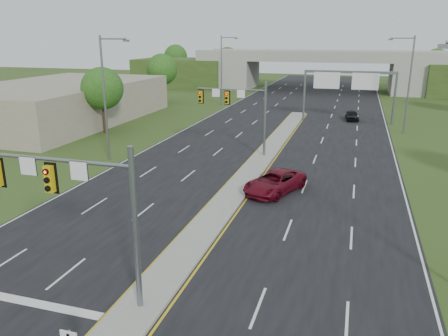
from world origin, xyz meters
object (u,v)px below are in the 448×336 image
object	(u,v)px
signal_mast_far	(241,106)
car_far_c	(352,115)
sign_gantry	(348,82)
signal_mast_near	(82,198)
overpass	(319,73)
car_far_a	(275,182)

from	to	relation	value
signal_mast_far	car_far_c	xyz separation A→B (m)	(9.79, 21.78, -4.05)
sign_gantry	signal_mast_near	bearing A→B (deg)	-101.25
signal_mast_far	overpass	xyz separation A→B (m)	(2.26, 55.07, -1.17)
signal_mast_near	car_far_c	size ratio (longest dim) A/B	1.81
signal_mast_far	car_far_c	size ratio (longest dim) A/B	1.81
signal_mast_near	sign_gantry	distance (m)	45.88
signal_mast_near	overpass	size ratio (longest dim) A/B	0.09
signal_mast_far	overpass	bearing A→B (deg)	87.65
signal_mast_near	sign_gantry	size ratio (longest dim) A/B	0.60
signal_mast_far	car_far_a	size ratio (longest dim) A/B	1.26
overpass	car_far_a	xyz separation A→B (m)	(2.76, -64.34, -2.76)
overpass	signal_mast_far	bearing A→B (deg)	-92.35
car_far_a	sign_gantry	bearing A→B (deg)	104.07
car_far_a	car_far_c	distance (m)	31.41
signal_mast_near	overpass	xyz separation A→B (m)	(2.26, 80.07, -1.17)
signal_mast_near	car_far_a	distance (m)	16.98
overpass	car_far_a	distance (m)	64.46
sign_gantry	car_far_c	bearing A→B (deg)	64.76
signal_mast_near	car_far_c	world-z (taller)	signal_mast_near
overpass	signal_mast_near	bearing A→B (deg)	-91.62
signal_mast_far	overpass	distance (m)	55.13
signal_mast_far	car_far_a	distance (m)	11.25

